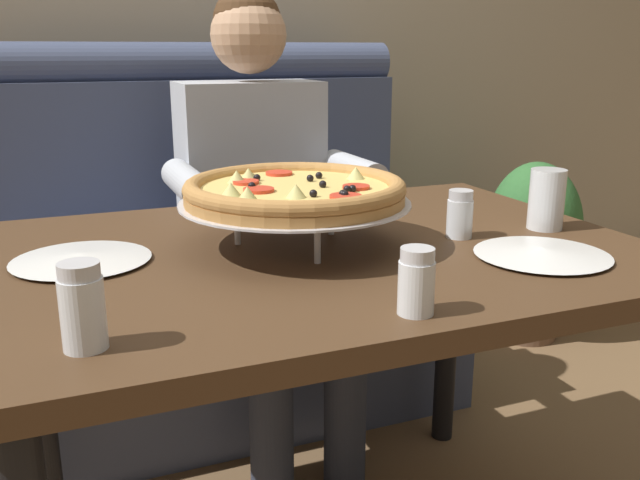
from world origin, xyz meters
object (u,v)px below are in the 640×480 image
(diner_main, at_px, (262,196))
(potted_plant, at_px, (532,242))
(plate_near_right, at_px, (81,257))
(shaker_pepper_flakes, at_px, (460,218))
(pizza, at_px, (295,192))
(dining_table, at_px, (321,291))
(shaker_parmesan, at_px, (83,313))
(plate_near_left, at_px, (542,252))
(booth_bench, at_px, (215,276))
(drinking_glass, at_px, (546,203))
(shaker_oregano, at_px, (416,286))

(diner_main, distance_m, potted_plant, 1.23)
(plate_near_right, bearing_deg, potted_plant, 26.25)
(shaker_pepper_flakes, distance_m, plate_near_right, 0.72)
(pizza, xyz_separation_m, shaker_pepper_flakes, (0.33, -0.06, -0.07))
(dining_table, relative_size, diner_main, 0.95)
(plate_near_right, bearing_deg, shaker_parmesan, -92.61)
(shaker_parmesan, height_order, plate_near_left, shaker_parmesan)
(booth_bench, relative_size, drinking_glass, 11.45)
(booth_bench, relative_size, shaker_parmesan, 12.69)
(shaker_pepper_flakes, height_order, plate_near_left, shaker_pepper_flakes)
(shaker_parmesan, bearing_deg, plate_near_left, 7.32)
(plate_near_left, distance_m, potted_plant, 1.47)
(booth_bench, height_order, pizza, booth_bench)
(shaker_pepper_flakes, distance_m, shaker_parmesan, 0.78)
(dining_table, bearing_deg, drinking_glass, -6.18)
(pizza, relative_size, potted_plant, 0.62)
(shaker_parmesan, height_order, potted_plant, shaker_parmesan)
(diner_main, relative_size, plate_near_right, 5.27)
(pizza, bearing_deg, shaker_oregano, -83.81)
(dining_table, distance_m, shaker_pepper_flakes, 0.31)
(plate_near_right, distance_m, drinking_glass, 0.92)
(shaker_oregano, relative_size, potted_plant, 0.14)
(shaker_parmesan, bearing_deg, pizza, 39.71)
(shaker_oregano, relative_size, plate_near_right, 0.40)
(booth_bench, distance_m, pizza, 1.00)
(shaker_oregano, bearing_deg, dining_table, 89.18)
(shaker_pepper_flakes, bearing_deg, diner_main, 105.99)
(pizza, xyz_separation_m, potted_plant, (1.29, 0.87, -0.46))
(plate_near_right, relative_size, potted_plant, 0.35)
(dining_table, distance_m, potted_plant, 1.55)
(dining_table, bearing_deg, plate_near_left, -32.12)
(diner_main, relative_size, potted_plant, 1.82)
(dining_table, xyz_separation_m, shaker_pepper_flakes, (0.28, -0.04, 0.13))
(pizza, xyz_separation_m, plate_near_right, (-0.38, 0.05, -0.10))
(dining_table, xyz_separation_m, pizza, (-0.05, 0.02, 0.20))
(booth_bench, xyz_separation_m, shaker_parmesan, (-0.45, -1.23, 0.40))
(plate_near_left, bearing_deg, shaker_parmesan, -172.68)
(plate_near_left, relative_size, potted_plant, 0.35)
(dining_table, relative_size, pizza, 2.80)
(booth_bench, relative_size, plate_near_right, 5.92)
(dining_table, xyz_separation_m, shaker_parmesan, (-0.45, -0.32, 0.14))
(booth_bench, bearing_deg, dining_table, -90.00)
(booth_bench, xyz_separation_m, shaker_oregano, (-0.01, -1.28, 0.39))
(pizza, xyz_separation_m, drinking_glass, (0.53, -0.07, -0.05))
(pizza, xyz_separation_m, shaker_oregano, (0.04, -0.39, -0.06))
(shaker_parmesan, distance_m, plate_near_left, 0.80)
(potted_plant, bearing_deg, booth_bench, 178.98)
(pizza, bearing_deg, plate_near_left, -30.63)
(shaker_oregano, xyz_separation_m, plate_near_left, (0.35, 0.15, -0.03))
(booth_bench, bearing_deg, plate_near_right, -116.91)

